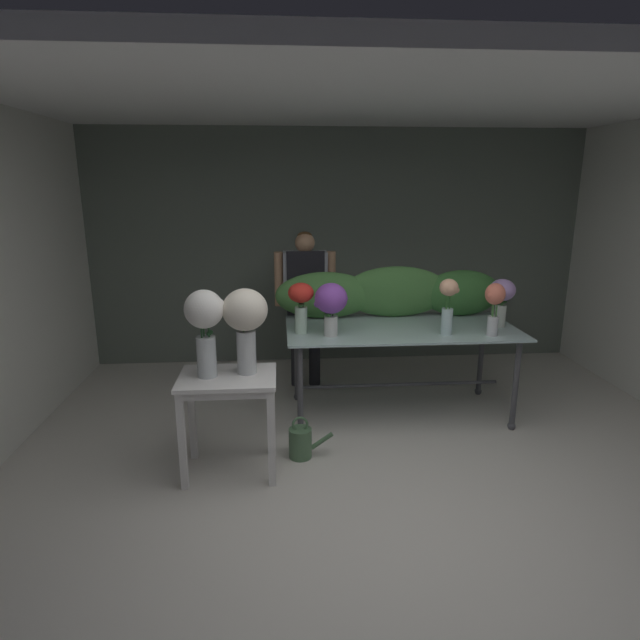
{
  "coord_description": "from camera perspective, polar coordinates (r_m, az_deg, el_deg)",
  "views": [
    {
      "loc": [
        -0.69,
        -2.68,
        2.11
      ],
      "look_at": [
        -0.37,
        1.46,
        1.02
      ],
      "focal_mm": 29.61,
      "sensor_mm": 36.0,
      "label": 1
    }
  ],
  "objects": [
    {
      "name": "ground_plane",
      "position": [
        4.96,
        4.04,
        -10.45
      ],
      "size": [
        7.74,
        7.74,
        0.0
      ],
      "primitive_type": "plane",
      "color": "beige"
    },
    {
      "name": "wall_back",
      "position": [
        6.28,
        1.91,
        7.79
      ],
      "size": [
        5.83,
        0.12,
        2.7
      ],
      "primitive_type": "cube",
      "color": "slate",
      "rests_on": "ground"
    },
    {
      "name": "wall_left",
      "position": [
        5.02,
        -30.75,
        3.99
      ],
      "size": [
        0.12,
        3.64,
        2.7
      ],
      "primitive_type": "cube",
      "color": "silver",
      "rests_on": "ground"
    },
    {
      "name": "ceiling_slab",
      "position": [
        4.54,
        4.72,
        22.96
      ],
      "size": [
        5.95,
        3.64,
        0.12
      ],
      "primitive_type": "cube",
      "color": "silver",
      "rests_on": "wall_back"
    },
    {
      "name": "display_table_glass",
      "position": [
        4.83,
        8.68,
        -2.06
      ],
      "size": [
        2.06,
        1.0,
        0.85
      ],
      "color": "#AECBCB",
      "rests_on": "ground"
    },
    {
      "name": "side_table_white",
      "position": [
        3.9,
        -9.91,
        -7.52
      ],
      "size": [
        0.7,
        0.52,
        0.76
      ],
      "color": "white",
      "rests_on": "ground"
    },
    {
      "name": "florist",
      "position": [
        5.41,
        -1.61,
        3.02
      ],
      "size": [
        0.62,
        0.24,
        1.63
      ],
      "color": "#232328",
      "rests_on": "ground"
    },
    {
      "name": "foliage_backdrop",
      "position": [
        5.1,
        7.71,
        2.88
      ],
      "size": [
        2.19,
        0.27,
        0.49
      ],
      "color": "#477F3D",
      "rests_on": "display_table_glass"
    },
    {
      "name": "vase_peach_lilies",
      "position": [
        4.58,
        13.66,
        1.81
      ],
      "size": [
        0.17,
        0.16,
        0.48
      ],
      "color": "silver",
      "rests_on": "display_table_glass"
    },
    {
      "name": "vase_scarlet_peonies",
      "position": [
        4.49,
        -2.05,
        1.96
      ],
      "size": [
        0.22,
        0.22,
        0.44
      ],
      "color": "silver",
      "rests_on": "display_table_glass"
    },
    {
      "name": "vase_lilac_freesia",
      "position": [
        4.96,
        19.06,
        2.49
      ],
      "size": [
        0.23,
        0.23,
        0.43
      ],
      "color": "silver",
      "rests_on": "display_table_glass"
    },
    {
      "name": "vase_coral_dahlias",
      "position": [
        4.64,
        18.32,
        1.72
      ],
      "size": [
        0.17,
        0.17,
        0.45
      ],
      "color": "silver",
      "rests_on": "display_table_glass"
    },
    {
      "name": "vase_violet_ranunculus",
      "position": [
        4.4,
        1.19,
        1.89
      ],
      "size": [
        0.28,
        0.27,
        0.45
      ],
      "color": "silver",
      "rests_on": "display_table_glass"
    },
    {
      "name": "vase_white_roses_tall",
      "position": [
        3.76,
        -12.32,
        -0.31
      ],
      "size": [
        0.28,
        0.27,
        0.63
      ],
      "color": "silver",
      "rests_on": "side_table_white"
    },
    {
      "name": "vase_cream_lisianthus_tall",
      "position": [
        3.78,
        -8.1,
        0.06
      ],
      "size": [
        0.33,
        0.32,
        0.62
      ],
      "color": "silver",
      "rests_on": "side_table_white"
    },
    {
      "name": "watering_can",
      "position": [
        4.25,
        -2.07,
        -13.05
      ],
      "size": [
        0.35,
        0.18,
        0.34
      ],
      "color": "#4C704C",
      "rests_on": "ground"
    }
  ]
}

